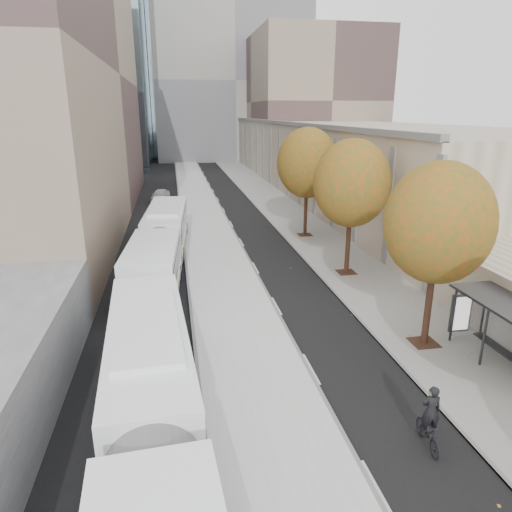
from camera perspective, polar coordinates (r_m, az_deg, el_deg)
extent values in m
cube|color=#BABABA|center=(38.90, -6.20, 3.64)|extent=(4.25, 150.00, 0.15)
cube|color=gray|center=(40.24, 5.25, 4.09)|extent=(4.75, 150.00, 0.08)
cube|color=#9E957A|center=(70.41, 8.12, 13.03)|extent=(18.00, 92.00, 8.00)
cube|color=gray|center=(99.63, -3.30, 20.78)|extent=(30.00, 18.00, 30.00)
cube|color=#383A3F|center=(19.40, 28.81, -5.29)|extent=(1.90, 4.40, 0.10)
cylinder|color=black|center=(20.15, 20.71, -6.03)|extent=(0.28, 0.28, 3.24)
sphere|color=#2D571E|center=(19.08, 21.86, 3.85)|extent=(4.20, 4.20, 4.20)
cylinder|color=black|center=(27.72, 11.40, 1.29)|extent=(0.28, 0.28, 3.38)
sphere|color=#2D571E|center=(26.94, 11.88, 8.89)|extent=(4.40, 4.40, 4.40)
cylinder|color=black|center=(35.95, 6.21, 5.36)|extent=(0.28, 0.28, 3.51)
sphere|color=#2D571E|center=(35.34, 6.42, 11.49)|extent=(4.60, 4.60, 4.60)
cube|color=white|center=(12.65, -12.75, -21.89)|extent=(3.49, 17.19, 2.84)
cube|color=black|center=(12.33, -12.93, -20.01)|extent=(3.51, 16.51, 0.99)
cube|color=white|center=(29.43, -11.65, 1.58)|extent=(3.71, 17.53, 2.90)
cube|color=black|center=(29.29, -11.72, 2.58)|extent=(3.73, 16.84, 1.01)
cube|color=#128256|center=(21.34, -11.94, -5.61)|extent=(1.84, 0.19, 1.12)
imported|color=black|center=(15.07, 20.69, -19.94)|extent=(0.62, 1.62, 0.95)
imported|color=black|center=(14.64, 21.02, -17.60)|extent=(0.62, 0.45, 1.59)
sphere|color=#4C7E40|center=(14.32, 21.28, -15.63)|extent=(0.25, 0.25, 0.25)
imported|color=silver|center=(51.45, -11.88, 7.44)|extent=(2.32, 4.07, 1.30)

